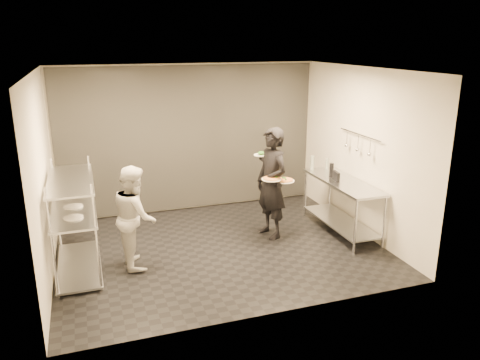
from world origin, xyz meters
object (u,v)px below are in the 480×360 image
object	(u,v)px
pos_monitor	(336,176)
bottle_clear	(327,164)
pizza_plate_near	(272,179)
waiter	(272,183)
bottle_dark	(331,170)
bottle_green	(312,163)
prep_counter	(342,197)
pizza_plate_far	(284,180)
pass_rack	(75,219)
salad_plate	(261,154)
chef	(135,216)

from	to	relation	value
pos_monitor	bottle_clear	size ratio (longest dim) A/B	1.09
pizza_plate_near	waiter	bearing A→B (deg)	66.47
waiter	pos_monitor	size ratio (longest dim) A/B	8.24
pos_monitor	bottle_dark	xyz separation A→B (m)	(0.03, 0.22, 0.04)
bottle_clear	bottle_dark	xyz separation A→B (m)	(-0.19, -0.50, 0.02)
pos_monitor	bottle_green	world-z (taller)	bottle_green
bottle_dark	pizza_plate_near	bearing A→B (deg)	-168.96
pizza_plate_near	bottle_dark	size ratio (longest dim) A/B	1.27
prep_counter	pizza_plate_far	size ratio (longest dim) A/B	5.38
pos_monitor	bottle_dark	world-z (taller)	bottle_dark
pizza_plate_far	pos_monitor	size ratio (longest dim) A/B	1.48
pass_rack	prep_counter	world-z (taller)	pass_rack
pizza_plate_near	bottle_green	bearing A→B (deg)	34.68
prep_counter	bottle_dark	size ratio (longest dim) A/B	7.20
bottle_clear	bottle_dark	world-z (taller)	bottle_dark
prep_counter	pos_monitor	bearing A→B (deg)	164.12
pass_rack	pos_monitor	xyz separation A→B (m)	(4.21, 0.04, 0.23)
salad_plate	pizza_plate_far	bearing A→B (deg)	-68.57
bottle_dark	pass_rack	bearing A→B (deg)	-176.52
salad_plate	bottle_dark	xyz separation A→B (m)	(1.19, -0.31, -0.31)
pizza_plate_near	pizza_plate_far	distance (m)	0.24
chef	pizza_plate_far	distance (m)	2.45
bottle_clear	pizza_plate_far	bearing A→B (deg)	-149.17
chef	bottle_dark	bearing A→B (deg)	-85.53
pass_rack	bottle_clear	distance (m)	4.51
pass_rack	pizza_plate_near	xyz separation A→B (m)	(3.02, 0.02, 0.31)
waiter	pizza_plate_near	world-z (taller)	waiter
pizza_plate_far	salad_plate	xyz separation A→B (m)	(-0.20, 0.52, 0.34)
pass_rack	chef	bearing A→B (deg)	-7.62
chef	pos_monitor	size ratio (longest dim) A/B	6.69
salad_plate	pass_rack	bearing A→B (deg)	-169.44
chef	salad_plate	world-z (taller)	chef
pizza_plate_near	bottle_dark	distance (m)	1.24
chef	salad_plate	size ratio (longest dim) A/B	5.98
waiter	bottle_green	xyz separation A→B (m)	(1.04, 0.57, 0.12)
pizza_plate_near	salad_plate	world-z (taller)	salad_plate
pass_rack	pos_monitor	bearing A→B (deg)	0.50
pizza_plate_near	bottle_clear	world-z (taller)	bottle_clear
pizza_plate_near	bottle_green	world-z (taller)	bottle_green
pizza_plate_near	bottle_clear	size ratio (longest dim) A/B	1.54
waiter	pizza_plate_far	size ratio (longest dim) A/B	5.56
pizza_plate_near	bottle_dark	bearing A→B (deg)	11.04
bottle_dark	bottle_clear	bearing A→B (deg)	68.73
pos_monitor	chef	bearing A→B (deg)	-169.10
chef	pizza_plate_near	xyz separation A→B (m)	(2.19, 0.13, 0.32)
bottle_green	pass_rack	bearing A→B (deg)	-169.06
chef	pizza_plate_near	distance (m)	2.22
chef	bottle_clear	xyz separation A→B (m)	(3.60, 0.86, 0.27)
chef	bottle_dark	xyz separation A→B (m)	(3.41, 0.37, 0.29)
waiter	pos_monitor	world-z (taller)	waiter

